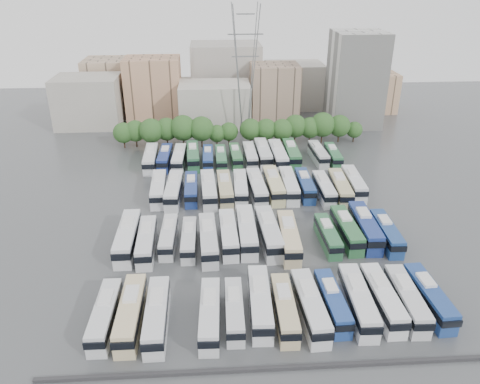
{
  "coord_description": "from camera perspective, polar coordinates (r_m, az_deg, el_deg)",
  "views": [
    {
      "loc": [
        -7.37,
        -72.19,
        42.09
      ],
      "look_at": [
        -2.11,
        8.06,
        3.0
      ],
      "focal_mm": 35.0,
      "sensor_mm": 36.0,
      "label": 1
    }
  ],
  "objects": [
    {
      "name": "bus_r1_s7",
      "position": [
        78.14,
        3.53,
        -4.95
      ],
      "size": [
        3.59,
        13.49,
        4.19
      ],
      "rotation": [
        0.0,
        0.0,
        0.05
      ],
      "color": "silver",
      "rests_on": "ground"
    },
    {
      "name": "bus_r1_s1",
      "position": [
        77.48,
        -11.33,
        -5.91
      ],
      "size": [
        3.03,
        12.25,
        3.82
      ],
      "rotation": [
        0.0,
        0.0,
        0.03
      ],
      "color": "silver",
      "rests_on": "ground"
    },
    {
      "name": "bus_r1_s13",
      "position": [
        82.25,
        17.4,
        -4.73
      ],
      "size": [
        2.77,
        11.74,
        3.67
      ],
      "rotation": [
        0.0,
        0.0,
        -0.02
      ],
      "color": "navy",
      "rests_on": "ground"
    },
    {
      "name": "bus_r2_s2",
      "position": [
        93.68,
        -8.06,
        0.29
      ],
      "size": [
        3.31,
        12.87,
        4.0
      ],
      "rotation": [
        0.0,
        0.0,
        -0.04
      ],
      "color": "silver",
      "rests_on": "ground"
    },
    {
      "name": "bus_r3_s4",
      "position": [
        109.52,
        -3.93,
        4.21
      ],
      "size": [
        2.4,
        10.92,
        3.43
      ],
      "rotation": [
        0.0,
        0.0,
        0.0
      ],
      "color": "navy",
      "rests_on": "ground"
    },
    {
      "name": "bus_r3_s7",
      "position": [
        110.1,
        1.24,
        4.47
      ],
      "size": [
        2.81,
        11.93,
        3.73
      ],
      "rotation": [
        0.0,
        0.0,
        0.02
      ],
      "color": "silver",
      "rests_on": "ground"
    },
    {
      "name": "bus_r2_s1",
      "position": [
        94.74,
        -9.9,
        0.42
      ],
      "size": [
        3.12,
        12.54,
        3.91
      ],
      "rotation": [
        0.0,
        0.0,
        0.03
      ],
      "color": "silver",
      "rests_on": "ground"
    },
    {
      "name": "bus_r1_s0",
      "position": [
        78.92,
        -13.55,
        -5.36
      ],
      "size": [
        2.99,
        13.45,
        4.22
      ],
      "rotation": [
        0.0,
        0.0,
        0.0
      ],
      "color": "silver",
      "rests_on": "ground"
    },
    {
      "name": "bus_r0_s10",
      "position": [
        65.68,
        14.17,
        -12.68
      ],
      "size": [
        3.22,
        12.82,
        4.0
      ],
      "rotation": [
        0.0,
        0.0,
        -0.03
      ],
      "color": "silver",
      "rests_on": "ground"
    },
    {
      "name": "bus_r3_s9",
      "position": [
        109.89,
        4.65,
        4.49
      ],
      "size": [
        3.22,
        13.6,
        4.25
      ],
      "rotation": [
        0.0,
        0.0,
        0.02
      ],
      "color": "white",
      "rests_on": "ground"
    },
    {
      "name": "bus_r0_s9",
      "position": [
        65.09,
        11.17,
        -12.98
      ],
      "size": [
        2.85,
        11.36,
        3.54
      ],
      "rotation": [
        0.0,
        0.0,
        0.03
      ],
      "color": "navy",
      "rests_on": "ground"
    },
    {
      "name": "bus_r0_s1",
      "position": [
        63.46,
        -13.17,
        -14.14
      ],
      "size": [
        2.8,
        12.68,
        3.98
      ],
      "rotation": [
        0.0,
        0.0,
        -0.0
      ],
      "color": "beige",
      "rests_on": "ground"
    },
    {
      "name": "bus_r3_s3",
      "position": [
        110.34,
        -5.75,
        4.45
      ],
      "size": [
        3.35,
        12.7,
        3.95
      ],
      "rotation": [
        0.0,
        0.0,
        0.05
      ],
      "color": "#2C6841",
      "rests_on": "ground"
    },
    {
      "name": "bus_r2_s13",
      "position": [
        98.48,
        13.69,
        1.07
      ],
      "size": [
        3.24,
        12.58,
        3.91
      ],
      "rotation": [
        0.0,
        0.0,
        -0.04
      ],
      "color": "silver",
      "rests_on": "ground"
    },
    {
      "name": "tree_line",
      "position": [
        120.52,
        -0.42,
        7.72
      ],
      "size": [
        64.33,
        7.61,
        8.3
      ],
      "color": "black",
      "rests_on": "ground"
    },
    {
      "name": "bus_r3_s5",
      "position": [
        109.05,
        -2.34,
        4.17
      ],
      "size": [
        2.55,
        11.21,
        3.51
      ],
      "rotation": [
        0.0,
        0.0,
        0.01
      ],
      "color": "#2E6D45",
      "rests_on": "ground"
    },
    {
      "name": "bus_r2_s5",
      "position": [
        93.31,
        -1.85,
        0.41
      ],
      "size": [
        3.12,
        12.52,
        3.9
      ],
      "rotation": [
        0.0,
        0.0,
        0.03
      ],
      "color": "tan",
      "rests_on": "ground"
    },
    {
      "name": "bus_r1_s4",
      "position": [
        76.56,
        -3.88,
        -5.77
      ],
      "size": [
        3.3,
        12.71,
        3.95
      ],
      "rotation": [
        0.0,
        0.0,
        0.04
      ],
      "color": "silver",
      "rests_on": "ground"
    },
    {
      "name": "bus_r0_s4",
      "position": [
        62.02,
        -3.7,
        -14.64
      ],
      "size": [
        2.97,
        11.89,
        3.7
      ],
      "rotation": [
        0.0,
        0.0,
        -0.03
      ],
      "color": "silver",
      "rests_on": "ground"
    },
    {
      "name": "bus_r1_s10",
      "position": [
        79.34,
        10.65,
        -5.21
      ],
      "size": [
        2.59,
        10.87,
        3.39
      ],
      "rotation": [
        0.0,
        0.0,
        0.02
      ],
      "color": "#2B663E",
      "rests_on": "ground"
    },
    {
      "name": "bus_r0_s7",
      "position": [
        63.06,
        5.46,
        -13.94
      ],
      "size": [
        2.71,
        11.68,
        3.65
      ],
      "rotation": [
        0.0,
        0.0,
        -0.01
      ],
      "color": "#C8B689",
      "rests_on": "ground"
    },
    {
      "name": "city_buildings",
      "position": [
        148.06,
        -3.77,
        12.51
      ],
      "size": [
        102.0,
        35.0,
        20.0
      ],
      "color": "#9E998E",
      "rests_on": "ground"
    },
    {
      "name": "bus_r1_s2",
      "position": [
        78.63,
        -8.69,
        -5.34
      ],
      "size": [
        2.64,
        10.98,
        3.43
      ],
      "rotation": [
        0.0,
        0.0,
        -0.02
      ],
      "color": "silver",
      "rests_on": "ground"
    },
    {
      "name": "bus_r2_s8",
      "position": [
        94.92,
        4.11,
        0.88
      ],
      "size": [
        3.25,
        13.17,
        4.11
      ],
      "rotation": [
        0.0,
        0.0,
        0.03
      ],
      "color": "beige",
      "rests_on": "ground"
    },
    {
      "name": "bus_r0_s12",
      "position": [
        67.94,
        19.65,
        -12.18
      ],
      "size": [
        2.99,
        12.11,
        3.78
      ],
      "rotation": [
        0.0,
        0.0,
        -0.03
      ],
      "color": "silver",
      "rests_on": "ground"
    },
    {
      "name": "bus_r2_s9",
      "position": [
        95.25,
        5.99,
        0.85
      ],
      "size": [
        2.97,
        12.7,
        3.97
      ],
      "rotation": [
        0.0,
        0.0,
        -0.02
      ],
      "color": "silver",
      "rests_on": "ground"
    },
    {
      "name": "bus_r0_s6",
      "position": [
        63.6,
        2.45,
        -13.25
      ],
      "size": [
        3.2,
        12.68,
        3.95
      ],
      "rotation": [
        0.0,
        0.0,
        -0.04
      ],
      "color": "silver",
      "rests_on": "ground"
    },
    {
      "name": "ground",
      "position": [
        83.89,
        1.8,
        -4.21
      ],
      "size": [
        220.0,
        220.0,
        0.0
      ],
      "primitive_type": "plane",
      "color": "#424447",
      "rests_on": "ground"
    },
    {
      "name": "bus_r1_s6",
      "position": [
        78.48,
        0.81,
        -4.77
      ],
      "size": [
        2.88,
        13.19,
        4.14
      ],
      "rotation": [
        0.0,
        0.0,
        0.0
      ],
      "color": "silver",
      "rests_on": "ground"
    },
    {
      "name": "bus_r1_s8",
      "position": [
        77.33,
        5.96,
        -5.47
      ],
      "size": [
        3.36,
        13.05,
        4.06
      ],
      "rotation": [
        0.0,
        0.0,
        -0.04
      ],
      "color": "beige",
      "rests_on": "ground"
    },
    {
      "name": "bus_r3_s0",
      "position": [
        110.09,
        -10.84,
        4.06
      ],
      "size": [
        3.07,
        12.73,
        3.97
      ],
      "rotation": [
        0.0,
        0.0,
        0.02
      ],
      "color": "silver",
      "rests_on": "ground"
    },
    {
      "name": "bus_r3_s1",
      "position": [
        110.35,
        -9.15,
        4.17
      ],
      "size": [
        3.0,
        11.87,
        3.7
      ],
      "rotation": [
        0.0,
        0.0,
        -0.04
      ],
      "color": "navy",
      "rests_on": "ground"
    },
    {
      "name": "bus_r3_s8",
      "position": [
        110.92,
        2.83,
        4.73
      ],
      "size": [
        3.15,
        13.35,
        4.17
      ],
      "rotation": [
        0.0,
        0.0,
        0.02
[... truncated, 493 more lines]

